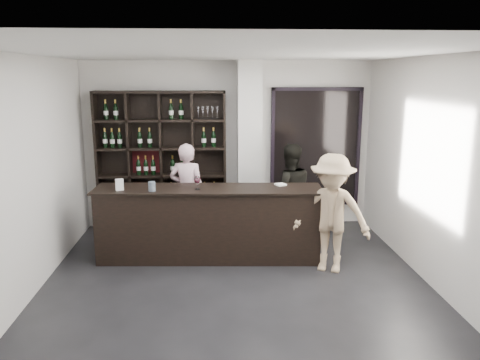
{
  "coord_description": "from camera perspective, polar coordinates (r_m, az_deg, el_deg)",
  "views": [
    {
      "loc": [
        -0.3,
        -5.42,
        2.65
      ],
      "look_at": [
        0.11,
        1.1,
        1.19
      ],
      "focal_mm": 35.0,
      "sensor_mm": 36.0,
      "label": 1
    }
  ],
  "objects": [
    {
      "name": "card_stand",
      "position": [
        6.75,
        -14.48,
        -0.56
      ],
      "size": [
        0.12,
        0.09,
        0.16
      ],
      "primitive_type": "cube",
      "rotation": [
        0.0,
        0.0,
        0.34
      ],
      "color": "white",
      "rests_on": "tasting_counter"
    },
    {
      "name": "customer",
      "position": [
        6.48,
        11.09,
        -4.02
      ],
      "size": [
        1.21,
        0.99,
        1.64
      ],
      "primitive_type": "imported",
      "rotation": [
        0.0,
        0.0,
        -0.42
      ],
      "color": "tan",
      "rests_on": "floor"
    },
    {
      "name": "taster_pink",
      "position": [
        7.7,
        -6.46,
        -1.38
      ],
      "size": [
        0.65,
        0.49,
        1.59
      ],
      "primitive_type": "imported",
      "rotation": [
        0.0,
        0.0,
        2.94
      ],
      "color": "beige",
      "rests_on": "floor"
    },
    {
      "name": "structural_column",
      "position": [
        8.01,
        1.13,
        4.02
      ],
      "size": [
        0.4,
        0.4,
        2.9
      ],
      "primitive_type": "cube",
      "color": "silver",
      "rests_on": "floor"
    },
    {
      "name": "tasting_counter",
      "position": [
        6.85,
        -3.83,
        -5.32
      ],
      "size": [
        3.26,
        0.68,
        1.07
      ],
      "rotation": [
        0.0,
        0.0,
        -0.06
      ],
      "color": "black",
      "rests_on": "floor"
    },
    {
      "name": "wine_glass",
      "position": [
        6.61,
        -5.23,
        -0.23
      ],
      "size": [
        0.11,
        0.11,
        0.22
      ],
      "primitive_type": null,
      "rotation": [
        0.0,
        0.0,
        0.2
      ],
      "color": "white",
      "rests_on": "tasting_counter"
    },
    {
      "name": "wine_shelf",
      "position": [
        8.16,
        -9.5,
        2.24
      ],
      "size": [
        2.2,
        0.35,
        2.4
      ],
      "primitive_type": null,
      "color": "black",
      "rests_on": "floor"
    },
    {
      "name": "spit_cup",
      "position": [
        6.61,
        -10.69,
        -0.78
      ],
      "size": [
        0.12,
        0.12,
        0.13
      ],
      "primitive_type": "cylinder",
      "rotation": [
        0.0,
        0.0,
        0.27
      ],
      "color": "#9EB1C5",
      "rests_on": "tasting_counter"
    },
    {
      "name": "napkin_stack",
      "position": [
        6.87,
        4.96,
        -0.56
      ],
      "size": [
        0.18,
        0.18,
        0.02
      ],
      "primitive_type": "cube",
      "rotation": [
        0.0,
        0.0,
        0.43
      ],
      "color": "white",
      "rests_on": "tasting_counter"
    },
    {
      "name": "taster_black",
      "position": [
        7.6,
        6.0,
        -1.54
      ],
      "size": [
        0.82,
        0.66,
        1.59
      ],
      "primitive_type": "imported",
      "rotation": [
        0.0,
        0.0,
        3.22
      ],
      "color": "black",
      "rests_on": "floor"
    },
    {
      "name": "glass_panel",
      "position": [
        8.41,
        9.2,
        3.94
      ],
      "size": [
        1.6,
        0.08,
        2.1
      ],
      "color": "black",
      "rests_on": "floor"
    },
    {
      "name": "floor",
      "position": [
        6.04,
        -0.38,
        -13.43
      ],
      "size": [
        5.0,
        5.5,
        0.01
      ],
      "primitive_type": "cube",
      "color": "black",
      "rests_on": "ground"
    }
  ]
}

